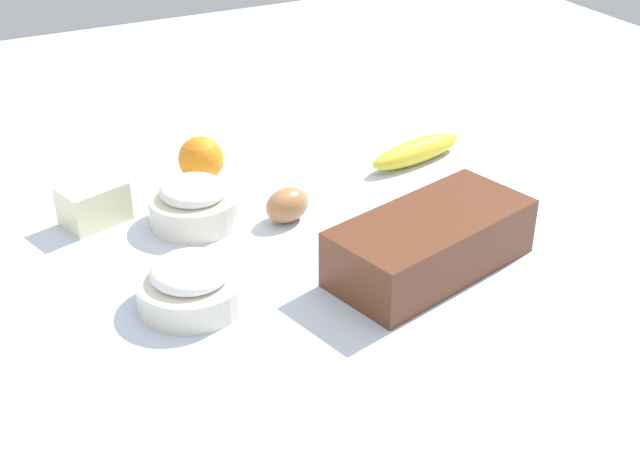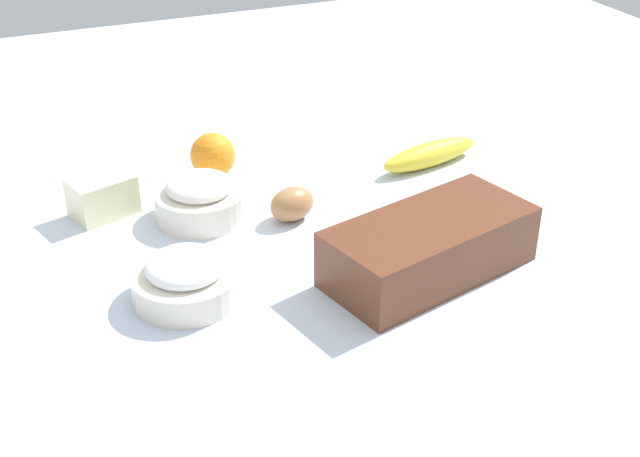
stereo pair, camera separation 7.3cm
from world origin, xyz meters
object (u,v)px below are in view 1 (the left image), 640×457
Objects in this scene: flour_bowl at (194,203)px; egg_near_butter at (287,205)px; butter_block at (94,204)px; banana at (416,151)px; sugar_bowl at (191,284)px; orange_fruit at (201,159)px; loaf_pan at (431,241)px.

flour_bowl is 1.92× the size of egg_near_butter.
butter_block is at bearing 153.70° from egg_near_butter.
banana is 0.29m from egg_near_butter.
egg_near_butter is (0.20, 0.14, -0.00)m from sugar_bowl.
butter_block is (-0.19, -0.06, -0.01)m from orange_fruit.
orange_fruit is (0.06, 0.13, 0.00)m from flour_bowl.
flour_bowl is 0.15m from butter_block.
loaf_pan is 0.24m from egg_near_butter.
sugar_bowl reaches higher than banana.
butter_block is (-0.37, 0.33, -0.01)m from loaf_pan.
sugar_bowl is at bearing -154.91° from banana.
flour_bowl is at bearing 117.91° from loaf_pan.
egg_near_butter is at bearing -70.82° from orange_fruit.
orange_fruit is 0.20m from egg_near_butter.
banana is at bearing 16.58° from egg_near_butter.
flour_bowl is 1.84× the size of orange_fruit.
sugar_bowl is (-0.31, 0.07, -0.01)m from loaf_pan.
banana is 2.11× the size of butter_block.
egg_near_butter reaches higher than banana.
loaf_pan reaches higher than butter_block.
orange_fruit reaches higher than egg_near_butter.
sugar_bowl reaches higher than butter_block.
banana is (0.16, 0.29, -0.02)m from loaf_pan.
loaf_pan reaches higher than orange_fruit.
sugar_bowl reaches higher than egg_near_butter.
butter_block is (-0.53, 0.04, 0.01)m from banana.
loaf_pan is at bearing -12.04° from sugar_bowl.
flour_bowl is 0.40m from banana.
sugar_bowl is at bearing 153.85° from loaf_pan.
butter_block is (-0.13, 0.07, -0.00)m from flour_bowl.
orange_fruit is (-0.34, 0.10, 0.02)m from banana.
flour_bowl is at bearing -114.20° from orange_fruit.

